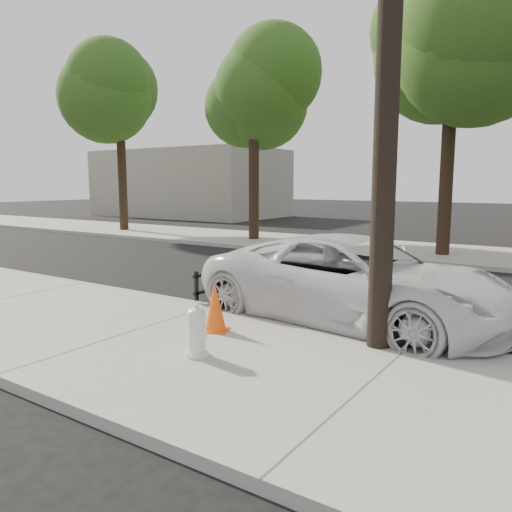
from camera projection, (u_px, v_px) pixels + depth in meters
name	position (u px, v px, depth m)	size (l,w,h in m)	color
ground	(270.00, 293.00, 11.64)	(120.00, 120.00, 0.00)	black
near_sidewalk	(129.00, 337.00, 8.09)	(90.00, 4.40, 0.15)	gray
far_sidewalk	(391.00, 250.00, 18.61)	(90.00, 5.00, 0.15)	gray
curb_near	(214.00, 309.00, 9.90)	(90.00, 0.12, 0.16)	#9E9B93
building_far	(190.00, 184.00, 38.73)	(14.00, 8.00, 5.00)	gray
utility_pole	(390.00, 23.00, 6.75)	(1.40, 0.34, 9.00)	black
tree_a	(120.00, 102.00, 24.74)	(4.65, 4.50, 9.00)	black
tree_b	(256.00, 95.00, 20.57)	(4.34, 4.20, 8.45)	black
tree_c	(460.00, 43.00, 15.69)	(4.96, 4.80, 9.55)	black
police_cruiser	(355.00, 281.00, 9.00)	(2.66, 5.77, 1.60)	silver
fire_hydrant	(197.00, 333.00, 6.93)	(0.38, 0.34, 0.69)	silver
traffic_cone	(215.00, 308.00, 8.12)	(0.53, 0.53, 0.79)	#FF540D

